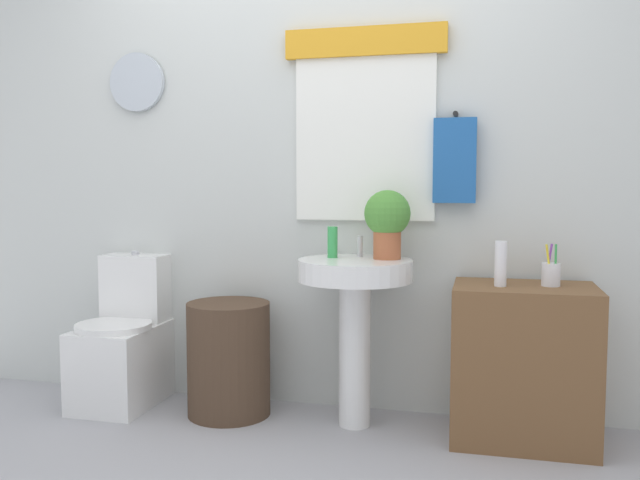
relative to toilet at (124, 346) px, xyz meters
The scene contains 10 objects.
back_wall 1.44m from the toilet, 14.84° to the left, with size 4.40×0.18×2.60m.
toilet is the anchor object (origin of this frame).
laundry_hamper 0.60m from the toilet, ahead, with size 0.41×0.41×0.56m, color #4C3828.
pedestal_sink 1.27m from the toilet, ahead, with size 0.53×0.53×0.79m.
faucet 1.35m from the toilet, ahead, with size 0.03×0.03×0.10m, color silver.
wooden_cabinet 1.99m from the toilet, ahead, with size 0.61×0.44×0.69m, color brown.
soap_bottle 1.25m from the toilet, ahead, with size 0.05×0.05×0.15m, color green.
potted_plant 1.53m from the toilet, ahead, with size 0.22×0.22×0.32m.
lotion_bottle 1.95m from the toilet, ahead, with size 0.05×0.05×0.20m, color white.
toothbrush_cup 2.14m from the toilet, ahead, with size 0.08×0.08×0.19m.
Camera 1 is at (0.82, -2.18, 1.14)m, focal length 37.44 mm.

